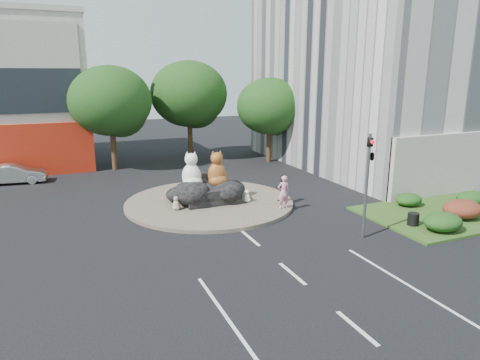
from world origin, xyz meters
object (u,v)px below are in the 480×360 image
object	(u,v)px
pedestrian_dark	(282,188)
parked_car	(15,174)
kitten_calico	(176,203)
litter_bin	(413,219)
cat_white	(191,170)
pedestrian_pink	(283,192)
kitten_white	(247,196)
cat_tabby	(217,168)

from	to	relation	value
pedestrian_dark	parked_car	size ratio (longest dim) A/B	0.39
kitten_calico	litter_bin	size ratio (longest dim) A/B	1.29
litter_bin	cat_white	bearing A→B (deg)	139.67
kitten_calico	pedestrian_pink	xyz separation A→B (m)	(5.66, -2.07, 0.55)
kitten_white	pedestrian_dark	size ratio (longest dim) A/B	0.48
pedestrian_dark	parked_car	distance (m)	19.16
cat_tabby	litter_bin	world-z (taller)	cat_tabby
parked_car	litter_bin	size ratio (longest dim) A/B	6.59
pedestrian_pink	litter_bin	distance (m)	6.91
parked_car	litter_bin	world-z (taller)	parked_car
parked_car	litter_bin	distance (m)	26.40
cat_white	litter_bin	world-z (taller)	cat_white
kitten_white	parked_car	xyz separation A→B (m)	(-13.10, 11.18, 0.10)
kitten_white	pedestrian_dark	world-z (taller)	pedestrian_dark
cat_tabby	pedestrian_pink	bearing A→B (deg)	-39.74
kitten_white	litter_bin	size ratio (longest dim) A/B	1.22
cat_white	parked_car	distance (m)	14.29
kitten_white	litter_bin	bearing A→B (deg)	-79.30
cat_tabby	pedestrian_pink	distance (m)	4.22
cat_white	litter_bin	xyz separation A→B (m)	(9.31, -7.90, -1.75)
cat_white	kitten_white	xyz separation A→B (m)	(3.03, -1.16, -1.60)
kitten_calico	kitten_white	xyz separation A→B (m)	(4.26, -0.18, -0.02)
pedestrian_dark	cat_white	bearing A→B (deg)	-4.51
pedestrian_dark	litter_bin	xyz separation A→B (m)	(4.27, -6.15, -0.57)
kitten_calico	litter_bin	distance (m)	12.61
pedestrian_dark	pedestrian_pink	bearing A→B (deg)	79.84
cat_tabby	kitten_calico	world-z (taller)	cat_tabby
cat_tabby	parked_car	size ratio (longest dim) A/B	0.52
cat_tabby	litter_bin	distance (m)	11.10
pedestrian_dark	litter_bin	bearing A→B (deg)	139.47
kitten_white	cat_tabby	bearing A→B (deg)	115.53
kitten_calico	pedestrian_dark	size ratio (longest dim) A/B	0.50
pedestrian_pink	kitten_calico	bearing A→B (deg)	-19.24
pedestrian_dark	parked_car	world-z (taller)	pedestrian_dark
cat_white	pedestrian_pink	distance (m)	5.49
kitten_calico	litter_bin	bearing A→B (deg)	8.70
cat_white	pedestrian_dark	size ratio (longest dim) A/B	1.35
kitten_calico	pedestrian_dark	world-z (taller)	pedestrian_dark
pedestrian_pink	pedestrian_dark	bearing A→B (deg)	-113.97
parked_car	kitten_white	bearing A→B (deg)	-123.29
cat_white	cat_tabby	xyz separation A→B (m)	(1.51, -0.20, -0.01)
cat_white	parked_car	xyz separation A→B (m)	(-10.07, 10.02, -1.50)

